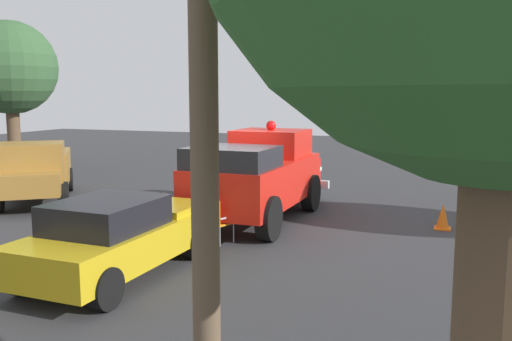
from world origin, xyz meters
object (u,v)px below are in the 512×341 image
object	(u,v)px
lawn_chair_by_car	(197,177)
vintage_fire_truck	(259,175)
parked_pickup	(35,170)
traffic_cone	(443,217)
classic_hot_rod	(119,235)
lawn_chair_spare	(216,218)
utility_pole	(203,26)
oak_tree_left	(10,68)

from	to	relation	value
lawn_chair_by_car	vintage_fire_truck	bearing A→B (deg)	140.18
parked_pickup	traffic_cone	distance (m)	12.04
classic_hot_rod	parked_pickup	bearing A→B (deg)	-37.88
lawn_chair_spare	utility_pole	bearing A→B (deg)	113.92
oak_tree_left	parked_pickup	bearing A→B (deg)	139.03
classic_hot_rod	lawn_chair_by_car	size ratio (longest dim) A/B	4.33
parked_pickup	traffic_cone	world-z (taller)	parked_pickup
traffic_cone	parked_pickup	bearing A→B (deg)	3.11
traffic_cone	oak_tree_left	bearing A→B (deg)	-12.10
lawn_chair_by_car	oak_tree_left	world-z (taller)	oak_tree_left
parked_pickup	lawn_chair_by_car	bearing A→B (deg)	-147.17
parked_pickup	oak_tree_left	bearing A→B (deg)	-40.97
vintage_fire_truck	parked_pickup	world-z (taller)	vintage_fire_truck
classic_hot_rod	lawn_chair_by_car	bearing A→B (deg)	-73.81
oak_tree_left	traffic_cone	bearing A→B (deg)	167.90
classic_hot_rod	utility_pole	world-z (taller)	utility_pole
oak_tree_left	utility_pole	distance (m)	20.06
lawn_chair_spare	vintage_fire_truck	bearing A→B (deg)	-91.19
oak_tree_left	vintage_fire_truck	bearing A→B (deg)	161.29
oak_tree_left	classic_hot_rod	bearing A→B (deg)	140.75
vintage_fire_truck	lawn_chair_by_car	world-z (taller)	vintage_fire_truck
classic_hot_rod	lawn_chair_by_car	world-z (taller)	classic_hot_rod
parked_pickup	utility_pole	size ratio (longest dim) A/B	0.65
classic_hot_rod	oak_tree_left	size ratio (longest dim) A/B	0.70
classic_hot_rod	parked_pickup	xyz separation A→B (m)	(6.49, -5.05, 0.24)
classic_hot_rod	vintage_fire_truck	bearing A→B (deg)	-99.58
oak_tree_left	traffic_cone	size ratio (longest dim) A/B	9.87
lawn_chair_by_car	oak_tree_left	xyz separation A→B (m)	(9.16, -1.55, 3.75)
classic_hot_rod	traffic_cone	bearing A→B (deg)	-134.07
utility_pole	traffic_cone	distance (m)	10.42
lawn_chair_by_car	utility_pole	world-z (taller)	utility_pole
classic_hot_rod	utility_pole	distance (m)	6.21
vintage_fire_truck	oak_tree_left	world-z (taller)	oak_tree_left
lawn_chair_by_car	lawn_chair_spare	bearing A→B (deg)	120.25
lawn_chair_by_car	lawn_chair_spare	distance (m)	6.10
parked_pickup	utility_pole	bearing A→B (deg)	138.59
lawn_chair_by_car	utility_pole	xyz separation A→B (m)	(-5.92, 11.68, 3.32)
vintage_fire_truck	traffic_cone	size ratio (longest dim) A/B	9.43
parked_pickup	oak_tree_left	world-z (taller)	oak_tree_left
classic_hot_rod	lawn_chair_spare	bearing A→B (deg)	-108.05
vintage_fire_truck	utility_pole	bearing A→B (deg)	107.08
lawn_chair_by_car	oak_tree_left	bearing A→B (deg)	-9.62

